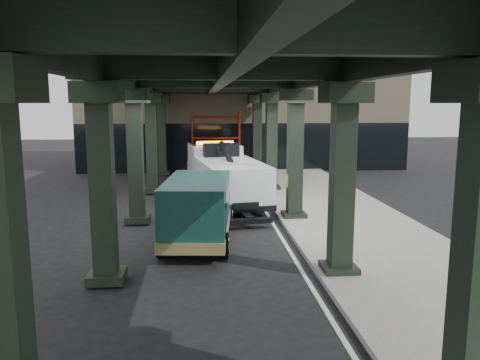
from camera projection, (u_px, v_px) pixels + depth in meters
name	position (u px, v px, depth m)	size (l,w,h in m)	color
ground	(231.00, 236.00, 16.06)	(90.00, 90.00, 0.00)	black
sidewalk	(341.00, 217.00, 18.39)	(5.00, 40.00, 0.15)	gray
lane_stripe	(271.00, 220.00, 18.17)	(0.12, 38.00, 0.01)	silver
viaduct	(216.00, 77.00, 17.10)	(7.40, 32.00, 6.40)	black
building	(240.00, 110.00, 35.24)	(22.00, 10.00, 8.00)	#C6B793
scaffolding	(216.00, 141.00, 30.11)	(3.08, 0.88, 4.00)	red
tow_truck	(223.00, 172.00, 21.43)	(3.56, 8.74, 2.79)	black
towed_van	(198.00, 207.00, 15.23)	(2.53, 5.40, 2.12)	#113E3A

